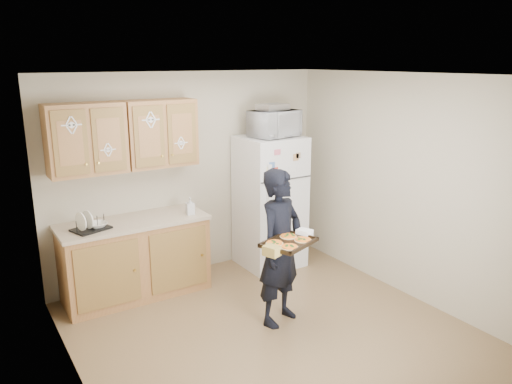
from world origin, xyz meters
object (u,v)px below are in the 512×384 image
person (281,248)px  microwave (274,124)px  baking_tray (289,243)px  refrigerator (270,202)px  dish_rack (91,223)px

person → microwave: (0.77, 1.26, 1.06)m
person → baking_tray: (-0.11, -0.28, 0.16)m
baking_tray → person: bearing=48.6°
refrigerator → person: (-0.75, -1.31, -0.05)m
baking_tray → microwave: 1.99m
baking_tray → microwave: bearing=39.6°
refrigerator → person: size_ratio=1.06×
baking_tray → dish_rack: (-1.42, 1.57, 0.01)m
dish_rack → baking_tray: bearing=-47.7°
person → dish_rack: (-1.53, 1.29, 0.17)m
refrigerator → dish_rack: size_ratio=4.73×
baking_tray → dish_rack: size_ratio=1.38×
refrigerator → microwave: (0.02, -0.05, 1.01)m
refrigerator → microwave: bearing=-64.3°
refrigerator → baking_tray: refrigerator is taller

